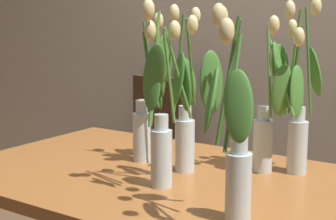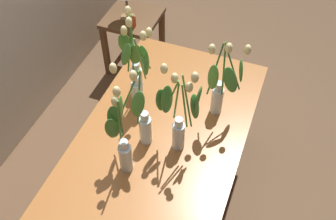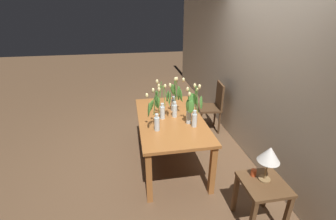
{
  "view_description": "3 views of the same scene",
  "coord_description": "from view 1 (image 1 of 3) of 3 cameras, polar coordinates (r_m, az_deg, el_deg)",
  "views": [
    {
      "loc": [
        0.85,
        -1.35,
        1.25
      ],
      "look_at": [
        -0.02,
        -0.06,
        0.98
      ],
      "focal_mm": 53.46,
      "sensor_mm": 36.0,
      "label": 1
    },
    {
      "loc": [
        -1.19,
        -0.5,
        2.47
      ],
      "look_at": [
        0.08,
        -0.02,
        0.91
      ],
      "focal_mm": 41.2,
      "sensor_mm": 36.0,
      "label": 2
    },
    {
      "loc": [
        2.89,
        -0.54,
        2.2
      ],
      "look_at": [
        0.06,
        -0.04,
        0.9
      ],
      "focal_mm": 24.79,
      "sensor_mm": 36.0,
      "label": 3
    }
  ],
  "objects": [
    {
      "name": "tulip_vase_0",
      "position": [
        1.74,
        14.35,
        0.24
      ],
      "size": [
        0.18,
        0.19,
        0.59
      ],
      "color": "silver",
      "rests_on": "dining_table"
    },
    {
      "name": "tulip_vase_2",
      "position": [
        1.84,
        -2.35,
        -0.45
      ],
      "size": [
        0.12,
        0.13,
        0.54
      ],
      "color": "silver",
      "rests_on": "dining_table"
    },
    {
      "name": "dining_chair",
      "position": [
        2.97,
        -2.32,
        -4.2
      ],
      "size": [
        0.45,
        0.45,
        0.93
      ],
      "color": "#4C331E",
      "rests_on": "ground"
    },
    {
      "name": "tulip_vase_4",
      "position": [
        1.27,
        7.19,
        -3.57
      ],
      "size": [
        0.21,
        0.19,
        0.55
      ],
      "color": "silver",
      "rests_on": "dining_table"
    },
    {
      "name": "tulip_vase_1",
      "position": [
        1.53,
        -0.41,
        -0.33
      ],
      "size": [
        0.12,
        0.24,
        0.57
      ],
      "color": "silver",
      "rests_on": "dining_table"
    },
    {
      "name": "tulip_vase_3",
      "position": [
        1.73,
        1.68,
        -0.62
      ],
      "size": [
        0.14,
        0.21,
        0.57
      ],
      "color": "silver",
      "rests_on": "dining_table"
    },
    {
      "name": "dining_table",
      "position": [
        1.7,
        1.63,
        -10.65
      ],
      "size": [
        1.6,
        0.9,
        0.74
      ],
      "color": "#A3602D",
      "rests_on": "ground"
    },
    {
      "name": "tulip_vase_5",
      "position": [
        1.71,
        11.64,
        -1.51
      ],
      "size": [
        0.17,
        0.1,
        0.53
      ],
      "color": "silver",
      "rests_on": "dining_table"
    },
    {
      "name": "room_wall_rear",
      "position": [
        2.78,
        16.35,
        11.63
      ],
      "size": [
        9.0,
        0.1,
        2.7
      ],
      "primitive_type": "cube",
      "color": "beige",
      "rests_on": "ground"
    }
  ]
}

